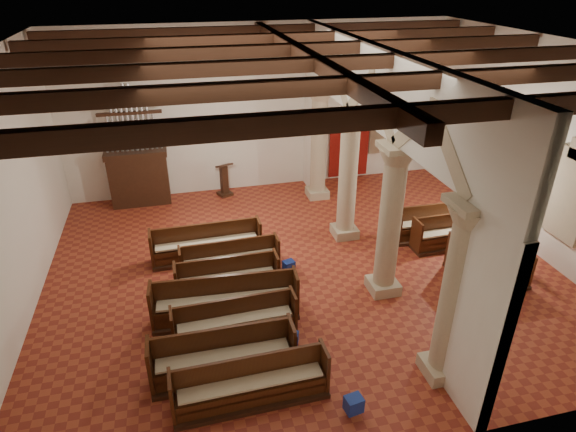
# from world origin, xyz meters

# --- Properties ---
(floor) EXTENTS (14.00, 14.00, 0.00)m
(floor) POSITION_xyz_m (0.00, 0.00, 0.00)
(floor) COLOR #9B3A21
(floor) RESTS_ON ground
(ceiling) EXTENTS (14.00, 14.00, 0.00)m
(ceiling) POSITION_xyz_m (0.00, 0.00, 6.00)
(ceiling) COLOR black
(ceiling) RESTS_ON wall_back
(wall_back) EXTENTS (14.00, 0.02, 6.00)m
(wall_back) POSITION_xyz_m (0.00, 6.00, 3.00)
(wall_back) COLOR white
(wall_back) RESTS_ON floor
(wall_front) EXTENTS (14.00, 0.02, 6.00)m
(wall_front) POSITION_xyz_m (0.00, -6.00, 3.00)
(wall_front) COLOR white
(wall_front) RESTS_ON floor
(wall_left) EXTENTS (0.02, 12.00, 6.00)m
(wall_left) POSITION_xyz_m (-7.00, 0.00, 3.00)
(wall_left) COLOR white
(wall_left) RESTS_ON floor
(wall_right) EXTENTS (0.02, 12.00, 6.00)m
(wall_right) POSITION_xyz_m (7.00, 0.00, 3.00)
(wall_right) COLOR white
(wall_right) RESTS_ON floor
(ceiling_beams) EXTENTS (13.80, 11.80, 0.30)m
(ceiling_beams) POSITION_xyz_m (0.00, 0.00, 5.82)
(ceiling_beams) COLOR #341C10
(ceiling_beams) RESTS_ON wall_back
(arcade) EXTENTS (0.90, 11.90, 6.00)m
(arcade) POSITION_xyz_m (1.80, 0.00, 3.56)
(arcade) COLOR tan
(arcade) RESTS_ON floor
(window_right_a) EXTENTS (0.03, 1.00, 2.20)m
(window_right_a) POSITION_xyz_m (6.98, -1.50, 2.20)
(window_right_a) COLOR #2B6247
(window_right_a) RESTS_ON wall_right
(window_right_b) EXTENTS (0.03, 1.00, 2.20)m
(window_right_b) POSITION_xyz_m (6.98, 2.50, 2.20)
(window_right_b) COLOR #2B6247
(window_right_b) RESTS_ON wall_right
(window_back) EXTENTS (1.00, 0.03, 2.20)m
(window_back) POSITION_xyz_m (5.00, 5.98, 2.20)
(window_back) COLOR #2B6247
(window_back) RESTS_ON wall_back
(pipe_organ) EXTENTS (2.10, 0.85, 4.40)m
(pipe_organ) POSITION_xyz_m (-4.50, 5.50, 1.37)
(pipe_organ) COLOR #341C10
(pipe_organ) RESTS_ON floor
(lectern) EXTENTS (0.64, 0.68, 1.31)m
(lectern) POSITION_xyz_m (-1.52, 5.42, 0.54)
(lectern) COLOR #3D2913
(lectern) RESTS_ON floor
(dossal_curtain) EXTENTS (1.80, 0.07, 2.17)m
(dossal_curtain) POSITION_xyz_m (3.50, 5.92, 1.17)
(dossal_curtain) COLOR maroon
(dossal_curtain) RESTS_ON floor
(processional_banner) EXTENTS (0.47, 0.59, 2.20)m
(processional_banner) POSITION_xyz_m (4.79, 4.90, 0.77)
(processional_banner) COLOR #341C10
(processional_banner) RESTS_ON floor
(hymnal_box_a) EXTENTS (0.37, 0.32, 0.33)m
(hymnal_box_a) POSITION_xyz_m (-0.36, -5.05, 0.26)
(hymnal_box_a) COLOR #16379A
(hymnal_box_a) RESTS_ON floor
(hymnal_box_b) EXTENTS (0.34, 0.31, 0.27)m
(hymnal_box_b) POSITION_xyz_m (-1.04, -2.98, 0.24)
(hymnal_box_b) COLOR #163D9C
(hymnal_box_b) RESTS_ON floor
(hymnal_box_c) EXTENTS (0.36, 0.32, 0.30)m
(hymnal_box_c) POSITION_xyz_m (-0.43, -0.15, 0.25)
(hymnal_box_c) COLOR navy
(hymnal_box_c) RESTS_ON floor
(tube_heater_b) EXTENTS (0.89, 0.34, 0.09)m
(tube_heater_b) POSITION_xyz_m (-2.38, -4.12, 0.16)
(tube_heater_b) COLOR white
(tube_heater_b) RESTS_ON floor
(nave_pew_0) EXTENTS (3.08, 0.75, 1.02)m
(nave_pew_0) POSITION_xyz_m (-2.20, -4.29, 0.33)
(nave_pew_0) COLOR #341C10
(nave_pew_0) RESTS_ON floor
(nave_pew_1) EXTENTS (2.98, 0.76, 1.12)m
(nave_pew_1) POSITION_xyz_m (-2.64, -3.48, 0.37)
(nave_pew_1) COLOR #341C10
(nave_pew_1) RESTS_ON floor
(nave_pew_2) EXTENTS (2.87, 0.74, 0.98)m
(nave_pew_2) POSITION_xyz_m (-2.24, -2.35, 0.32)
(nave_pew_2) COLOR #341C10
(nave_pew_2) RESTS_ON floor
(nave_pew_3) EXTENTS (3.54, 0.97, 1.12)m
(nave_pew_3) POSITION_xyz_m (-2.36, -1.65, 0.37)
(nave_pew_3) COLOR #341C10
(nave_pew_3) RESTS_ON floor
(nave_pew_4) EXTENTS (2.66, 0.69, 1.02)m
(nave_pew_4) POSITION_xyz_m (-2.19, -0.66, 0.34)
(nave_pew_4) COLOR #341C10
(nave_pew_4) RESTS_ON floor
(nave_pew_5) EXTENTS (2.77, 0.72, 0.96)m
(nave_pew_5) POSITION_xyz_m (-2.00, 0.26, 0.32)
(nave_pew_5) COLOR #341C10
(nave_pew_5) RESTS_ON floor
(nave_pew_6) EXTENTS (3.19, 0.77, 1.06)m
(nave_pew_6) POSITION_xyz_m (-2.55, 1.19, 0.35)
(nave_pew_6) COLOR #341C10
(nave_pew_6) RESTS_ON floor
(aisle_pew_0) EXTENTS (1.64, 0.66, 0.96)m
(aisle_pew_0) POSITION_xyz_m (4.84, -2.10, 0.33)
(aisle_pew_0) COLOR #341C10
(aisle_pew_0) RESTS_ON floor
(aisle_pew_1) EXTENTS (1.93, 0.76, 1.14)m
(aisle_pew_1) POSITION_xyz_m (4.94, -1.15, 0.39)
(aisle_pew_1) COLOR #341C10
(aisle_pew_1) RESTS_ON floor
(aisle_pew_2) EXTENTS (1.96, 0.75, 1.04)m
(aisle_pew_2) POSITION_xyz_m (4.46, 0.10, 0.35)
(aisle_pew_2) COLOR #341C10
(aisle_pew_2) RESTS_ON floor
(aisle_pew_3) EXTENTS (2.19, 0.73, 1.07)m
(aisle_pew_3) POSITION_xyz_m (4.27, 0.76, 0.36)
(aisle_pew_3) COLOR #341C10
(aisle_pew_3) RESTS_ON floor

